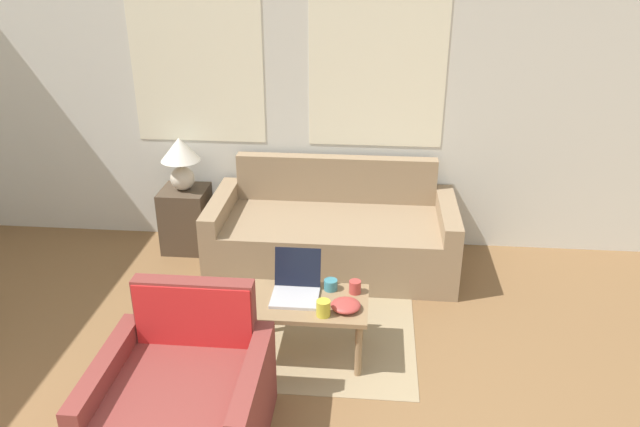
% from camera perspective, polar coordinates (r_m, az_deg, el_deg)
% --- Properties ---
extents(wall_back, '(6.90, 0.06, 2.60)m').
position_cam_1_polar(wall_back, '(5.25, -2.10, 10.76)').
color(wall_back, silver).
rests_on(wall_back, ground_plane).
extents(rug, '(1.46, 2.00, 0.01)m').
position_cam_1_polar(rug, '(4.70, -0.57, -8.30)').
color(rug, '#9E8966').
rests_on(rug, ground_plane).
extents(couch, '(1.96, 0.91, 0.83)m').
position_cam_1_polar(couch, '(5.13, 1.19, -1.97)').
color(couch, '#937A5B').
rests_on(couch, ground_plane).
extents(armchair, '(0.87, 0.83, 0.81)m').
position_cam_1_polar(armchair, '(3.56, -12.25, -16.28)').
color(armchair, brown).
rests_on(armchair, ground_plane).
extents(side_table, '(0.39, 0.39, 0.55)m').
position_cam_1_polar(side_table, '(5.51, -12.11, -0.47)').
color(side_table, '#4C3D2D').
rests_on(side_table, ground_plane).
extents(table_lamp, '(0.33, 0.33, 0.45)m').
position_cam_1_polar(table_lamp, '(5.31, -12.63, 5.02)').
color(table_lamp, beige).
rests_on(table_lamp, side_table).
extents(coffee_table, '(0.81, 0.48, 0.41)m').
position_cam_1_polar(coffee_table, '(4.02, -1.45, -8.64)').
color(coffee_table, '#8E704C').
rests_on(coffee_table, ground_plane).
extents(laptop, '(0.30, 0.33, 0.27)m').
position_cam_1_polar(laptop, '(4.02, -2.21, -6.64)').
color(laptop, '#B7B7BC').
rests_on(laptop, coffee_table).
extents(cup_navy, '(0.09, 0.09, 0.07)m').
position_cam_1_polar(cup_navy, '(4.08, 0.98, -6.53)').
color(cup_navy, teal).
rests_on(cup_navy, coffee_table).
extents(cup_yellow, '(0.09, 0.09, 0.10)m').
position_cam_1_polar(cup_yellow, '(3.82, 0.31, -8.65)').
color(cup_yellow, gold).
rests_on(cup_yellow, coffee_table).
extents(cup_white, '(0.08, 0.08, 0.09)m').
position_cam_1_polar(cup_white, '(4.05, 3.22, -6.72)').
color(cup_white, '#B23D38').
rests_on(cup_white, coffee_table).
extents(snack_bowl, '(0.19, 0.19, 0.06)m').
position_cam_1_polar(snack_bowl, '(3.89, 2.36, -8.39)').
color(snack_bowl, '#B23D38').
rests_on(snack_bowl, coffee_table).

